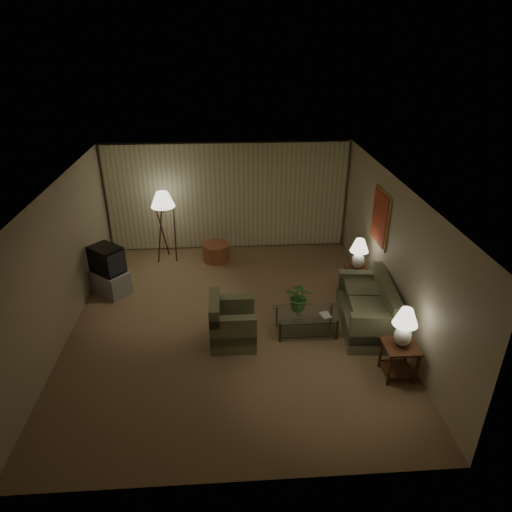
{
  "coord_description": "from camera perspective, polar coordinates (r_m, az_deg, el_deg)",
  "views": [
    {
      "loc": [
        -0.03,
        -7.34,
        5.06
      ],
      "look_at": [
        0.51,
        0.6,
        1.1
      ],
      "focal_mm": 32.0,
      "sensor_mm": 36.0,
      "label": 1
    }
  ],
  "objects": [
    {
      "name": "sofa",
      "position": [
        8.78,
        13.58,
        -6.57
      ],
      "size": [
        1.89,
        1.21,
        0.76
      ],
      "rotation": [
        0.0,
        0.0,
        -1.67
      ],
      "color": "#717753",
      "rests_on": "ground"
    },
    {
      "name": "vase",
      "position": [
        8.36,
        5.38,
        -6.85
      ],
      "size": [
        0.14,
        0.14,
        0.13
      ],
      "primitive_type": "imported",
      "rotation": [
        0.0,
        0.0,
        0.07
      ],
      "color": "white",
      "rests_on": "coffee_table"
    },
    {
      "name": "armchair",
      "position": [
        8.21,
        -2.91,
        -8.53
      ],
      "size": [
        0.85,
        0.8,
        0.71
      ],
      "rotation": [
        0.0,
        0.0,
        1.57
      ],
      "color": "#717753",
      "rests_on": "ground"
    },
    {
      "name": "tv_cabinet",
      "position": [
        10.19,
        -17.75,
        -3.09
      ],
      "size": [
        1.3,
        1.29,
        0.5
      ],
      "primitive_type": "cube",
      "rotation": [
        0.0,
        0.0,
        -0.7
      ],
      "color": "#A8A8AA",
      "rests_on": "ground"
    },
    {
      "name": "ground",
      "position": [
        8.91,
        -3.05,
        -8.15
      ],
      "size": [
        7.0,
        7.0,
        0.0
      ],
      "primitive_type": "plane",
      "color": "tan",
      "rests_on": "ground"
    },
    {
      "name": "book",
      "position": [
        8.38,
        8.19,
        -7.42
      ],
      "size": [
        0.21,
        0.25,
        0.02
      ],
      "primitive_type": "imported",
      "rotation": [
        0.0,
        0.0,
        0.24
      ],
      "color": "olive",
      "rests_on": "coffee_table"
    },
    {
      "name": "coffee_table",
      "position": [
        8.5,
        6.33,
        -7.95
      ],
      "size": [
        1.17,
        0.64,
        0.41
      ],
      "color": "silver",
      "rests_on": "ground"
    },
    {
      "name": "crt_tv",
      "position": [
        9.95,
        -18.17,
        -0.42
      ],
      "size": [
        1.12,
        1.12,
        0.56
      ],
      "primitive_type": "cube",
      "rotation": [
        0.0,
        0.0,
        -0.7
      ],
      "color": "black",
      "rests_on": "tv_cabinet"
    },
    {
      "name": "room_shell",
      "position": [
        9.45,
        -3.35,
        5.91
      ],
      "size": [
        6.04,
        7.02,
        2.72
      ],
      "color": "beige",
      "rests_on": "ground"
    },
    {
      "name": "table_lamp_far",
      "position": [
        9.57,
        12.76,
        0.59
      ],
      "size": [
        0.38,
        0.38,
        0.66
      ],
      "color": "white",
      "rests_on": "side_table_far"
    },
    {
      "name": "table_lamp_near",
      "position": [
        7.45,
        18.1,
        -8.09
      ],
      "size": [
        0.39,
        0.39,
        0.67
      ],
      "color": "white",
      "rests_on": "side_table_near"
    },
    {
      "name": "side_table_near",
      "position": [
        7.78,
        17.49,
        -11.66
      ],
      "size": [
        0.54,
        0.54,
        0.6
      ],
      "color": "#36190E",
      "rests_on": "ground"
    },
    {
      "name": "ottoman",
      "position": [
        11.1,
        -5.02,
        0.48
      ],
      "size": [
        0.77,
        0.77,
        0.43
      ],
      "primitive_type": "cylinder",
      "rotation": [
        0.0,
        0.0,
        -0.24
      ],
      "color": "#A26236",
      "rests_on": "ground"
    },
    {
      "name": "flowers",
      "position": [
        8.18,
        5.48,
        -4.89
      ],
      "size": [
        0.6,
        0.56,
        0.53
      ],
      "primitive_type": "imported",
      "rotation": [
        0.0,
        0.0,
        -0.36
      ],
      "color": "#438039",
      "rests_on": "vase"
    },
    {
      "name": "floor_lamp",
      "position": [
        11.04,
        -11.31,
        3.8
      ],
      "size": [
        0.56,
        0.56,
        1.72
      ],
      "color": "#36190E",
      "rests_on": "ground"
    },
    {
      "name": "side_table_far",
      "position": [
        9.84,
        12.42,
        -2.52
      ],
      "size": [
        0.46,
        0.39,
        0.6
      ],
      "color": "#36190E",
      "rests_on": "ground"
    }
  ]
}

